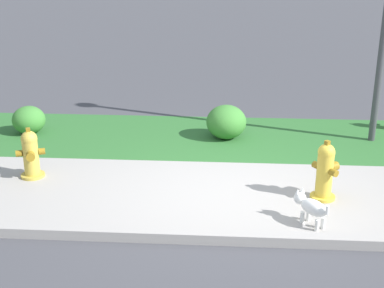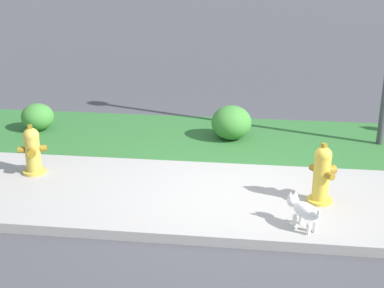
# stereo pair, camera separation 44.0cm
# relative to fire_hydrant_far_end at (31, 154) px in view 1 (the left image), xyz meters

# --- Properties ---
(ground_plane) EXTENTS (120.00, 120.00, 0.00)m
(ground_plane) POSITION_rel_fire_hydrant_far_end_xyz_m (2.85, -0.41, -0.35)
(ground_plane) COLOR #424247
(sidewalk_pavement) EXTENTS (18.00, 2.27, 0.01)m
(sidewalk_pavement) POSITION_rel_fire_hydrant_far_end_xyz_m (2.85, -0.41, -0.35)
(sidewalk_pavement) COLOR #9E9993
(sidewalk_pavement) RESTS_ON ground
(grass_verge) EXTENTS (18.00, 2.37, 0.01)m
(grass_verge) POSITION_rel_fire_hydrant_far_end_xyz_m (2.85, 1.92, -0.35)
(grass_verge) COLOR #2D662D
(grass_verge) RESTS_ON ground
(street_curb) EXTENTS (18.00, 0.16, 0.12)m
(street_curb) POSITION_rel_fire_hydrant_far_end_xyz_m (2.85, -1.62, -0.29)
(street_curb) COLOR #9E9993
(street_curb) RESTS_ON ground
(fire_hydrant_far_end) EXTENTS (0.40, 0.38, 0.73)m
(fire_hydrant_far_end) POSITION_rel_fire_hydrant_far_end_xyz_m (0.00, 0.00, 0.00)
(fire_hydrant_far_end) COLOR gold
(fire_hydrant_far_end) RESTS_ON ground
(fire_hydrant_by_grass_verge) EXTENTS (0.36, 0.36, 0.80)m
(fire_hydrant_by_grass_verge) POSITION_rel_fire_hydrant_far_end_xyz_m (3.98, -0.43, 0.03)
(fire_hydrant_by_grass_verge) COLOR gold
(fire_hydrant_by_grass_verge) RESTS_ON ground
(small_white_dog) EXTENTS (0.39, 0.45, 0.40)m
(small_white_dog) POSITION_rel_fire_hydrant_far_end_xyz_m (3.71, -1.15, -0.12)
(small_white_dog) COLOR white
(small_white_dog) RESTS_ON ground
(shrub_bush_mid_verge) EXTENTS (0.68, 0.68, 0.58)m
(shrub_bush_mid_verge) POSITION_rel_fire_hydrant_far_end_xyz_m (2.71, 1.89, -0.06)
(shrub_bush_mid_verge) COLOR #3D7F33
(shrub_bush_mid_verge) RESTS_ON ground
(shrub_bush_far_verge) EXTENTS (0.57, 0.57, 0.48)m
(shrub_bush_far_verge) POSITION_rel_fire_hydrant_far_end_xyz_m (-0.74, 1.92, -0.11)
(shrub_bush_far_verge) COLOR #3D7F33
(shrub_bush_far_verge) RESTS_ON ground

